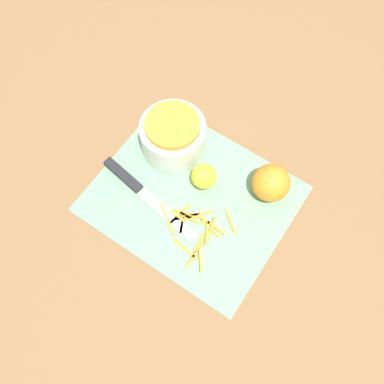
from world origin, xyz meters
TOP-DOWN VIEW (x-y plane):
  - ground_plane at (0.00, 0.00)m, footprint 4.00×4.00m
  - cutting_board at (0.00, 0.00)m, footprint 0.41×0.34m
  - bowl_speckled at (-0.11, 0.08)m, footprint 0.14×0.14m
  - knife at (-0.12, -0.05)m, footprint 0.27×0.06m
  - orange_left at (0.13, 0.11)m, footprint 0.08×0.08m
  - lemon at (0.00, 0.05)m, footprint 0.06×0.06m
  - peel_pile at (0.04, -0.06)m, footprint 0.17×0.15m

SIDE VIEW (x-z plane):
  - ground_plane at x=0.00m, z-range 0.00..0.00m
  - cutting_board at x=0.00m, z-range 0.00..0.01m
  - peel_pile at x=0.04m, z-range 0.00..0.01m
  - knife at x=-0.12m, z-range 0.00..0.02m
  - lemon at x=0.00m, z-range 0.01..0.06m
  - orange_left at x=0.13m, z-range 0.01..0.09m
  - bowl_speckled at x=-0.11m, z-range 0.00..0.10m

